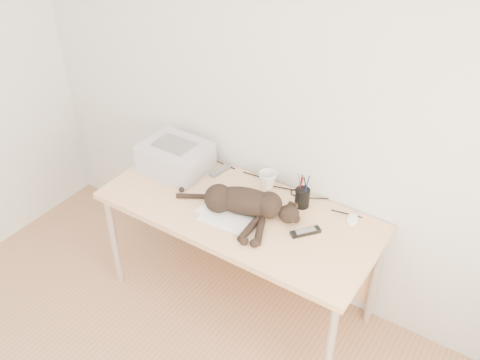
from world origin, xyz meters
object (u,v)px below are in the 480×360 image
Objects in this scene: printer at (175,157)px; pen_cup at (302,197)px; desk at (247,219)px; cat at (242,203)px; mug at (268,180)px; mouse at (352,218)px.

pen_cup reaches higher than printer.
cat is (0.03, -0.11, 0.21)m from desk.
mug is 0.96× the size of mouse.
desk is 7.52× the size of pen_cup.
desk is 2.17× the size of cat.
pen_cup reaches higher than desk.
pen_cup is at bearing 171.43° from mouse.
mouse is at bearing 7.15° from pen_cup.
pen_cup is at bearing 25.89° from desk.
printer is 0.84m from pen_cup.
cat is at bearing -88.91° from mug.
printer is 0.60m from cat.
cat is at bearing -13.74° from printer.
printer is 1.14m from mouse.
mouse is at bearing 16.80° from desk.
printer is at bearing 176.23° from desk.
mug reaches higher than mouse.
desk is at bearing -3.77° from printer.
cat reaches higher than desk.
desk is 13.90× the size of mouse.
desk is 14.46× the size of mug.
desk is at bearing 90.36° from cat.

